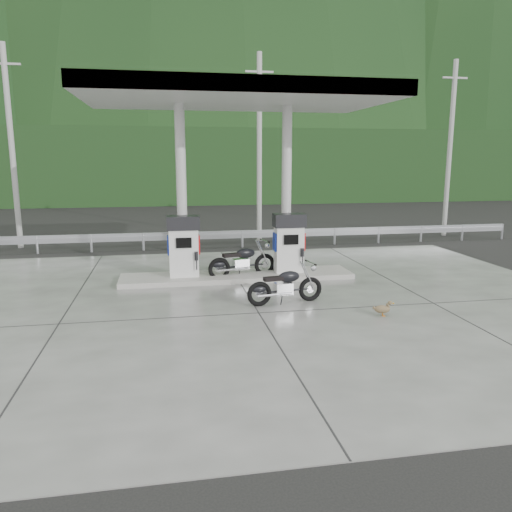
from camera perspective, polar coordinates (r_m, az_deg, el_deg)
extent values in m
plane|color=black|center=(12.83, -0.52, -5.28)|extent=(160.00, 160.00, 0.00)
cube|color=#62615D|center=(12.83, -0.52, -5.24)|extent=(18.00, 14.00, 0.02)
cube|color=gray|center=(15.19, -2.13, -2.32)|extent=(7.00, 1.40, 0.15)
cylinder|color=silver|center=(15.07, -8.51, 7.37)|extent=(0.30, 0.30, 5.00)
cylinder|color=silver|center=(15.51, 3.49, 7.57)|extent=(0.30, 0.30, 5.00)
cube|color=silver|center=(14.89, -2.28, 17.84)|extent=(8.50, 5.00, 0.40)
cube|color=black|center=(24.00, -5.23, 2.37)|extent=(60.00, 7.00, 0.01)
cylinder|color=#9A9B95|center=(22.42, -26.12, 10.95)|extent=(0.22, 0.22, 8.00)
cylinder|color=#9A9B95|center=(22.02, 0.38, 12.07)|extent=(0.22, 0.22, 8.00)
cylinder|color=#9A9B95|center=(25.29, 21.26, 11.21)|extent=(0.22, 0.22, 8.00)
cube|color=black|center=(42.19, -7.63, 10.13)|extent=(80.00, 6.00, 6.00)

